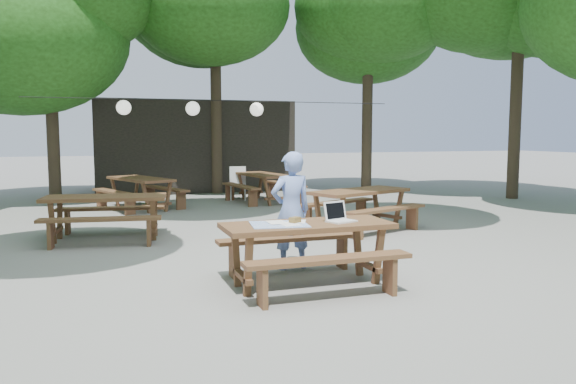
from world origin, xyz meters
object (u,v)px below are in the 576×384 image
at_px(main_picnic_table, 307,253).
at_px(woman, 291,211).
at_px(picnic_table_nw, 106,217).
at_px(plastic_chair, 238,190).

bearing_deg(main_picnic_table, woman, 83.80).
relative_size(picnic_table_nw, plastic_chair, 2.35).
distance_m(main_picnic_table, picnic_table_nw, 4.40).
relative_size(main_picnic_table, plastic_chair, 2.22).
distance_m(main_picnic_table, woman, 0.94).
bearing_deg(woman, plastic_chair, -104.73).
bearing_deg(woman, picnic_table_nw, -58.07).
bearing_deg(plastic_chair, main_picnic_table, -85.26).
bearing_deg(picnic_table_nw, main_picnic_table, -51.11).
bearing_deg(main_picnic_table, plastic_chair, 81.42).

